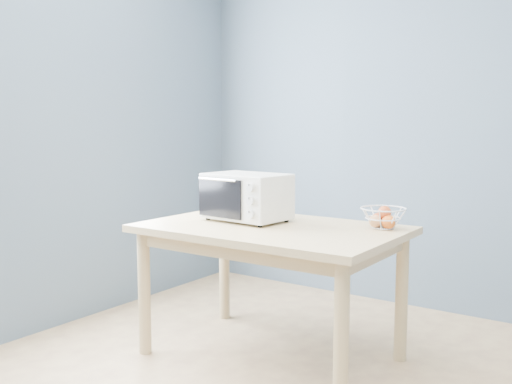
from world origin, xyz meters
The scene contains 4 objects.
room centered at (0.00, 0.00, 1.30)m, with size 4.01×4.51×2.61m.
dining_table centered at (-0.58, 0.89, 0.65)m, with size 1.40×0.90×0.75m.
toaster_oven centered at (-0.81, 0.95, 0.90)m, with size 0.50×0.37×0.28m.
fruit_basket centered at (-0.04, 1.16, 0.81)m, with size 0.29×0.29×0.12m.
Camera 1 is at (1.12, -1.71, 1.29)m, focal length 40.00 mm.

